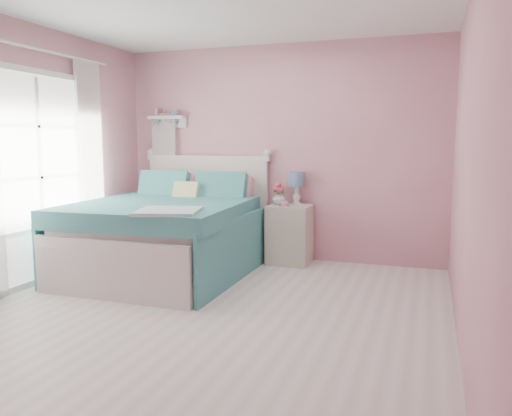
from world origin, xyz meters
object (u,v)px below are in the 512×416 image
Objects in this scene: bed at (168,235)px; nightstand at (290,234)px; table_lamp at (297,182)px; vase at (279,198)px; teacup at (284,204)px.

nightstand is at bearing 32.57° from bed.
nightstand is at bearing -110.90° from table_lamp.
bed is 3.19× the size of nightstand.
vase reaches higher than teacup.
vase is 1.84× the size of teacup.
table_lamp reaches higher than vase.
table_lamp is (1.21, 0.96, 0.55)m from bed.
table_lamp reaches higher than teacup.
bed is at bearing -141.62° from table_lamp.
teacup is (-0.03, -0.15, 0.38)m from nightstand.
table_lamp is 4.40× the size of teacup.
vase is (-0.18, -0.12, -0.19)m from table_lamp.
teacup is (0.11, -0.15, -0.05)m from vase.
vase is (-0.14, -0.01, 0.43)m from nightstand.
table_lamp is at bearing 69.10° from nightstand.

